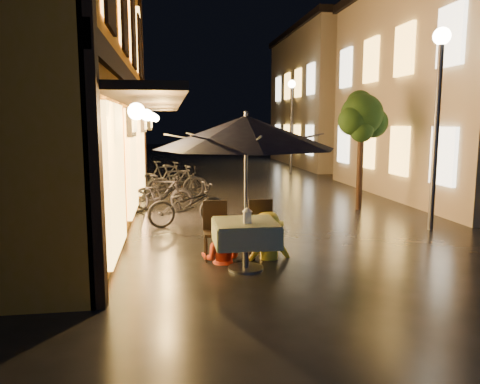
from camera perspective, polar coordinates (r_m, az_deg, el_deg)
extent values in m
plane|color=black|center=(7.97, 10.67, -8.45)|extent=(90.00, 90.00, 0.00)
cube|color=#C47B19|center=(11.70, -25.06, 13.57)|extent=(4.50, 11.00, 7.00)
cube|color=black|center=(11.28, -13.51, 13.32)|extent=(0.12, 11.00, 0.35)
cube|color=black|center=(11.21, -10.46, 10.62)|extent=(1.20, 10.50, 0.12)
cube|color=#FFBA4A|center=(10.49, -14.09, 20.89)|extent=(0.10, 0.90, 1.50)
cube|color=#FFBA4A|center=(12.93, -12.98, 18.49)|extent=(0.10, 0.90, 1.50)
cube|color=#FFBA4A|center=(15.39, -12.24, 16.86)|extent=(0.10, 0.90, 1.50)
cube|color=#FFBA4A|center=(7.79, -15.00, 1.56)|extent=(0.10, 2.20, 2.40)
cube|color=#FFBA4A|center=(11.26, -13.03, 3.66)|extent=(0.10, 2.20, 2.40)
cube|color=#FFBA4A|center=(14.75, -11.98, 4.77)|extent=(0.10, 2.20, 2.40)
cube|color=#FFBA4A|center=(12.28, 23.54, 4.02)|extent=(0.10, 1.00, 1.40)
cube|color=#FFBA4A|center=(12.42, 24.33, 17.00)|extent=(0.10, 1.00, 1.40)
cube|color=#FFBA4A|center=(14.19, 18.85, 4.77)|extent=(0.10, 1.00, 1.40)
cube|color=#FFBA4A|center=(14.31, 19.40, 16.02)|extent=(0.10, 1.00, 1.40)
cube|color=#FFBA4A|center=(16.18, 15.28, 5.32)|extent=(0.10, 1.00, 1.40)
cube|color=#FFBA4A|center=(16.28, 15.67, 15.20)|extent=(0.10, 1.00, 1.40)
cube|color=#FFBA4A|center=(18.21, 12.49, 5.73)|extent=(0.10, 1.00, 1.40)
cube|color=#FFBA4A|center=(18.30, 12.78, 14.51)|extent=(0.10, 1.00, 1.40)
cube|color=tan|center=(27.15, 13.49, 10.74)|extent=(7.00, 10.00, 7.00)
cube|color=black|center=(27.55, 13.76, 18.34)|extent=(7.30, 10.30, 0.30)
cube|color=#FFBA4A|center=(22.37, 8.46, 6.30)|extent=(0.10, 1.00, 1.40)
cube|color=#FFBA4A|center=(22.45, 8.62, 13.46)|extent=(0.10, 1.00, 1.40)
cube|color=#FFBA4A|center=(24.48, 6.95, 6.50)|extent=(0.10, 1.00, 1.40)
cube|color=#FFBA4A|center=(24.55, 7.07, 13.04)|extent=(0.10, 1.00, 1.40)
cube|color=#FFBA4A|center=(26.61, 5.69, 6.67)|extent=(0.10, 1.00, 1.40)
cube|color=#FFBA4A|center=(26.67, 5.78, 12.69)|extent=(0.10, 1.00, 1.40)
cube|color=#FFBA4A|center=(28.75, 4.61, 6.81)|extent=(0.10, 1.00, 1.40)
cube|color=#FFBA4A|center=(28.81, 4.68, 12.39)|extent=(0.10, 1.00, 1.40)
cylinder|color=black|center=(12.75, 14.40, 2.79)|extent=(0.16, 0.16, 2.20)
sphere|color=black|center=(12.70, 14.64, 9.09)|extent=(1.10, 1.10, 1.10)
sphere|color=black|center=(12.93, 15.87, 8.14)|extent=(0.80, 0.80, 0.80)
sphere|color=black|center=(12.44, 13.60, 8.45)|extent=(0.76, 0.76, 0.76)
sphere|color=black|center=(13.00, 14.37, 10.40)|extent=(0.70, 0.70, 0.70)
sphere|color=black|center=(12.43, 14.59, 7.26)|extent=(0.60, 0.60, 0.60)
cylinder|color=#59595E|center=(10.74, 22.76, 6.21)|extent=(0.12, 0.12, 4.00)
sphere|color=#F5E5BB|center=(10.88, 23.40, 17.05)|extent=(0.36, 0.36, 0.36)
cylinder|color=#59595E|center=(21.91, 6.24, 7.60)|extent=(0.12, 0.12, 4.00)
sphere|color=#F5E5BB|center=(21.98, 6.33, 12.95)|extent=(0.36, 0.36, 0.36)
cylinder|color=#59595E|center=(7.38, 0.69, -6.76)|extent=(0.10, 0.10, 0.72)
cylinder|color=#59595E|center=(7.47, 0.69, -9.28)|extent=(0.56, 0.56, 0.04)
cube|color=#2A4E34|center=(7.29, 0.70, -3.80)|extent=(0.95, 0.95, 0.06)
cube|color=#2A4E34|center=(7.41, 4.34, -4.92)|extent=(0.04, 0.95, 0.33)
cube|color=#2A4E34|center=(7.26, -3.02, -5.18)|extent=(0.04, 0.95, 0.33)
cube|color=#2A4E34|center=(7.78, 0.14, -4.25)|extent=(0.95, 0.04, 0.33)
cube|color=#2A4E34|center=(6.87, 1.33, -5.97)|extent=(0.95, 0.04, 0.33)
cylinder|color=#59595E|center=(7.21, 0.70, -0.69)|extent=(0.05, 0.05, 2.30)
cone|color=black|center=(7.12, 0.72, 7.28)|extent=(2.80, 2.80, 0.50)
cylinder|color=#59595E|center=(7.12, 0.72, 9.29)|extent=(0.06, 0.06, 0.12)
cube|color=black|center=(7.93, -2.92, -5.02)|extent=(0.42, 0.42, 0.05)
cube|color=black|center=(8.06, -3.07, -2.98)|extent=(0.42, 0.04, 0.55)
cylinder|color=black|center=(7.80, -4.11, -7.04)|extent=(0.04, 0.04, 0.43)
cylinder|color=black|center=(7.84, -1.46, -6.95)|extent=(0.04, 0.04, 0.43)
cylinder|color=black|center=(8.15, -4.30, -6.37)|extent=(0.04, 0.04, 0.43)
cylinder|color=black|center=(8.18, -1.77, -6.29)|extent=(0.04, 0.04, 0.43)
cube|color=black|center=(8.05, 2.78, -4.82)|extent=(0.42, 0.42, 0.05)
cube|color=black|center=(8.17, 2.53, -2.82)|extent=(0.42, 0.04, 0.55)
cylinder|color=black|center=(7.90, 1.73, -6.83)|extent=(0.04, 0.04, 0.43)
cylinder|color=black|center=(7.97, 4.30, -6.71)|extent=(0.04, 0.04, 0.43)
cylinder|color=black|center=(8.24, 1.28, -6.18)|extent=(0.04, 0.04, 0.43)
cylinder|color=black|center=(8.31, 3.75, -6.07)|extent=(0.04, 0.04, 0.43)
cube|color=white|center=(7.12, 0.89, -3.11)|extent=(0.11, 0.11, 0.18)
cube|color=#FFD88C|center=(7.12, 0.89, -3.18)|extent=(0.07, 0.07, 0.12)
cone|color=white|center=(7.09, 0.90, -2.12)|extent=(0.16, 0.16, 0.07)
imported|color=red|center=(7.74, -2.31, -3.31)|extent=(0.83, 0.72, 1.44)
imported|color=yellow|center=(7.93, 3.44, -2.62)|extent=(1.07, 0.71, 1.55)
imported|color=black|center=(10.56, -6.46, -1.53)|extent=(1.93, 1.14, 0.96)
imported|color=black|center=(12.45, -9.33, -0.08)|extent=(1.63, 0.68, 0.95)
imported|color=black|center=(12.26, -9.78, -0.32)|extent=(1.75, 0.65, 0.91)
imported|color=black|center=(14.08, -7.82, 1.19)|extent=(1.86, 0.94, 1.08)
imported|color=black|center=(14.94, -7.28, 1.29)|extent=(1.77, 0.71, 0.91)
imported|color=black|center=(15.66, -9.07, 1.85)|extent=(1.83, 1.06, 1.06)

